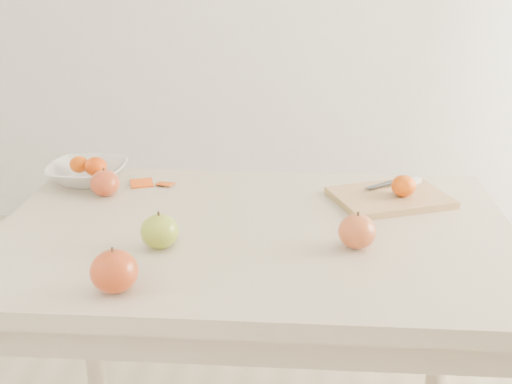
{
  "coord_description": "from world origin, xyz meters",
  "views": [
    {
      "loc": [
        0.1,
        -1.36,
        1.35
      ],
      "look_at": [
        0.0,
        0.05,
        0.82
      ],
      "focal_mm": 45.0,
      "sensor_mm": 36.0,
      "label": 1
    }
  ],
  "objects": [
    {
      "name": "table",
      "position": [
        0.0,
        0.0,
        0.65
      ],
      "size": [
        1.2,
        0.8,
        0.75
      ],
      "color": "#C0AB91",
      "rests_on": "ground"
    },
    {
      "name": "cutting_board",
      "position": [
        0.33,
        0.2,
        0.76
      ],
      "size": [
        0.33,
        0.29,
        0.02
      ],
      "primitive_type": "cube",
      "rotation": [
        0.0,
        0.0,
        0.37
      ],
      "color": "tan",
      "rests_on": "table"
    },
    {
      "name": "board_tangerine",
      "position": [
        0.36,
        0.19,
        0.8
      ],
      "size": [
        0.06,
        0.06,
        0.05
      ],
      "primitive_type": "ellipsoid",
      "color": "#D25507",
      "rests_on": "cutting_board"
    },
    {
      "name": "fruit_bowl",
      "position": [
        -0.48,
        0.28,
        0.78
      ],
      "size": [
        0.21,
        0.21,
        0.05
      ],
      "primitive_type": "imported",
      "color": "silver",
      "rests_on": "table"
    },
    {
      "name": "bowl_tangerine_near",
      "position": [
        -0.51,
        0.29,
        0.8
      ],
      "size": [
        0.05,
        0.05,
        0.05
      ],
      "primitive_type": "ellipsoid",
      "color": "#D25C07",
      "rests_on": "fruit_bowl"
    },
    {
      "name": "bowl_tangerine_far",
      "position": [
        -0.45,
        0.27,
        0.8
      ],
      "size": [
        0.06,
        0.06,
        0.05
      ],
      "primitive_type": "ellipsoid",
      "color": "#CA3D07",
      "rests_on": "fruit_bowl"
    },
    {
      "name": "orange_peel_a",
      "position": [
        -0.33,
        0.26,
        0.75
      ],
      "size": [
        0.07,
        0.06,
        0.01
      ],
      "primitive_type": "cube",
      "rotation": [
        0.21,
        0.0,
        0.33
      ],
      "color": "#D64C0F",
      "rests_on": "table"
    },
    {
      "name": "orange_peel_b",
      "position": [
        -0.26,
        0.27,
        0.75
      ],
      "size": [
        0.05,
        0.04,
        0.01
      ],
      "primitive_type": "cube",
      "rotation": [
        -0.14,
        0.0,
        -0.19
      ],
      "color": "#C54C0D",
      "rests_on": "table"
    },
    {
      "name": "paring_knife",
      "position": [
        0.38,
        0.27,
        0.78
      ],
      "size": [
        0.16,
        0.09,
        0.01
      ],
      "color": "white",
      "rests_on": "cutting_board"
    },
    {
      "name": "apple_green",
      "position": [
        -0.2,
        -0.12,
        0.79
      ],
      "size": [
        0.08,
        0.08,
        0.08
      ],
      "primitive_type": "ellipsoid",
      "color": "olive",
      "rests_on": "table"
    },
    {
      "name": "apple_red_a",
      "position": [
        -0.4,
        0.18,
        0.78
      ],
      "size": [
        0.08,
        0.08,
        0.07
      ],
      "primitive_type": "ellipsoid",
      "color": "maroon",
      "rests_on": "table"
    },
    {
      "name": "apple_red_c",
      "position": [
        -0.24,
        -0.31,
        0.79
      ],
      "size": [
        0.09,
        0.09,
        0.08
      ],
      "primitive_type": "ellipsoid",
      "color": "#8A0803",
      "rests_on": "table"
    },
    {
      "name": "apple_red_e",
      "position": [
        0.23,
        -0.09,
        0.79
      ],
      "size": [
        0.08,
        0.08,
        0.07
      ],
      "primitive_type": "ellipsoid",
      "color": "maroon",
      "rests_on": "table"
    }
  ]
}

